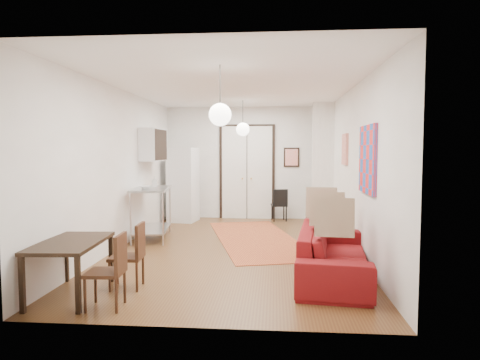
# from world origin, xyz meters

# --- Properties ---
(floor) EXTENTS (7.00, 7.00, 0.00)m
(floor) POSITION_xyz_m (0.00, 0.00, 0.00)
(floor) COLOR brown
(floor) RESTS_ON ground
(ceiling) EXTENTS (4.20, 7.00, 0.02)m
(ceiling) POSITION_xyz_m (0.00, 0.00, 2.90)
(ceiling) COLOR white
(ceiling) RESTS_ON wall_back
(wall_back) EXTENTS (4.20, 0.02, 2.90)m
(wall_back) POSITION_xyz_m (0.00, 3.50, 1.45)
(wall_back) COLOR white
(wall_back) RESTS_ON floor
(wall_front) EXTENTS (4.20, 0.02, 2.90)m
(wall_front) POSITION_xyz_m (0.00, -3.50, 1.45)
(wall_front) COLOR white
(wall_front) RESTS_ON floor
(wall_left) EXTENTS (0.02, 7.00, 2.90)m
(wall_left) POSITION_xyz_m (-2.10, 0.00, 1.45)
(wall_left) COLOR white
(wall_left) RESTS_ON floor
(wall_right) EXTENTS (0.02, 7.00, 2.90)m
(wall_right) POSITION_xyz_m (2.10, 0.00, 1.45)
(wall_right) COLOR white
(wall_right) RESTS_ON floor
(double_doors) EXTENTS (1.44, 0.06, 2.50)m
(double_doors) POSITION_xyz_m (0.00, 3.46, 1.20)
(double_doors) COLOR silver
(double_doors) RESTS_ON wall_back
(stub_partition) EXTENTS (0.50, 0.10, 2.90)m
(stub_partition) POSITION_xyz_m (1.85, 2.55, 1.45)
(stub_partition) COLOR white
(stub_partition) RESTS_ON floor
(wall_cabinet) EXTENTS (0.35, 1.00, 0.70)m
(wall_cabinet) POSITION_xyz_m (-1.92, 1.50, 1.90)
(wall_cabinet) COLOR white
(wall_cabinet) RESTS_ON wall_left
(painting_popart) EXTENTS (0.05, 1.00, 1.00)m
(painting_popart) POSITION_xyz_m (2.08, -1.25, 1.65)
(painting_popart) COLOR red
(painting_popart) RESTS_ON wall_right
(painting_abstract) EXTENTS (0.05, 0.50, 0.60)m
(painting_abstract) POSITION_xyz_m (2.08, 0.80, 1.80)
(painting_abstract) COLOR white
(painting_abstract) RESTS_ON wall_right
(poster_back) EXTENTS (0.40, 0.03, 0.50)m
(poster_back) POSITION_xyz_m (1.15, 3.47, 1.60)
(poster_back) COLOR red
(poster_back) RESTS_ON wall_back
(print_left) EXTENTS (0.03, 0.44, 0.54)m
(print_left) POSITION_xyz_m (-2.07, 2.00, 1.95)
(print_left) COLOR #9E6941
(print_left) RESTS_ON wall_left
(pendant_back) EXTENTS (0.30, 0.30, 0.80)m
(pendant_back) POSITION_xyz_m (0.00, 2.00, 2.25)
(pendant_back) COLOR silver
(pendant_back) RESTS_ON ceiling
(pendant_front) EXTENTS (0.30, 0.30, 0.80)m
(pendant_front) POSITION_xyz_m (0.00, -2.00, 2.25)
(pendant_front) COLOR silver
(pendant_front) RESTS_ON ceiling
(kilim_rug) EXTENTS (2.42, 4.20, 0.01)m
(kilim_rug) POSITION_xyz_m (0.36, 0.89, 0.00)
(kilim_rug) COLOR #B9642E
(kilim_rug) RESTS_ON floor
(sofa) EXTENTS (2.46, 1.21, 0.69)m
(sofa) POSITION_xyz_m (1.55, -1.63, 0.35)
(sofa) COLOR maroon
(sofa) RESTS_ON floor
(coffee_table) EXTENTS (0.88, 0.70, 0.34)m
(coffee_table) POSITION_xyz_m (1.75, 0.04, 0.30)
(coffee_table) COLOR tan
(coffee_table) RESTS_ON floor
(potted_plant) EXTENTS (0.38, 0.36, 0.33)m
(potted_plant) POSITION_xyz_m (1.75, 0.04, 0.51)
(potted_plant) COLOR #34682F
(potted_plant) RESTS_ON coffee_table
(kitchen_counter) EXTENTS (0.86, 1.43, 1.03)m
(kitchen_counter) POSITION_xyz_m (-1.74, 0.72, 0.69)
(kitchen_counter) COLOR #B6B9BB
(kitchen_counter) RESTS_ON floor
(bowl) EXTENTS (0.32, 0.32, 0.06)m
(bowl) POSITION_xyz_m (-1.75, 0.42, 1.06)
(bowl) COLOR silver
(bowl) RESTS_ON kitchen_counter
(soap_bottle) EXTENTS (0.13, 0.13, 0.21)m
(soap_bottle) POSITION_xyz_m (-1.75, 0.97, 1.14)
(soap_bottle) COLOR #5599B8
(soap_bottle) RESTS_ON kitchen_counter
(fridge) EXTENTS (0.74, 0.74, 1.84)m
(fridge) POSITION_xyz_m (-1.56, 2.86, 0.92)
(fridge) COLOR white
(fridge) RESTS_ON floor
(dining_table) EXTENTS (0.78, 1.27, 0.68)m
(dining_table) POSITION_xyz_m (-1.75, -2.68, 0.60)
(dining_table) COLOR black
(dining_table) RESTS_ON floor
(dining_chair_near) EXTENTS (0.43, 0.58, 0.84)m
(dining_chair_near) POSITION_xyz_m (-1.18, -2.25, 0.48)
(dining_chair_near) COLOR #3B2113
(dining_chair_near) RESTS_ON floor
(dining_chair_far) EXTENTS (0.43, 0.58, 0.84)m
(dining_chair_far) POSITION_xyz_m (-1.18, -2.95, 0.48)
(dining_chair_far) COLOR #3B2113
(dining_chair_far) RESTS_ON floor
(black_side_chair) EXTENTS (0.43, 0.43, 0.81)m
(black_side_chair) POSITION_xyz_m (0.83, 3.22, 0.47)
(black_side_chair) COLOR black
(black_side_chair) RESTS_ON floor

